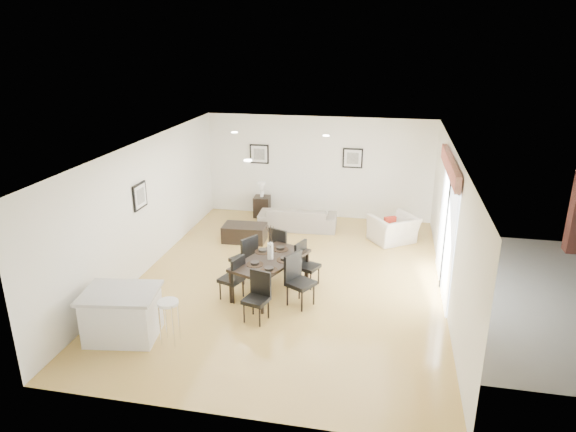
% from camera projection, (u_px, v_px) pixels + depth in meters
% --- Properties ---
extents(ground, '(8.00, 8.00, 0.00)m').
position_uv_depth(ground, '(289.00, 280.00, 10.33)').
color(ground, tan).
rests_on(ground, ground).
extents(wall_back, '(6.00, 0.04, 2.70)m').
position_uv_depth(wall_back, '(318.00, 167.00, 13.58)').
color(wall_back, white).
rests_on(wall_back, ground).
extents(wall_front, '(6.00, 0.04, 2.70)m').
position_uv_depth(wall_front, '(224.00, 325.00, 6.19)').
color(wall_front, white).
rests_on(wall_front, ground).
extents(wall_left, '(0.04, 8.00, 2.70)m').
position_uv_depth(wall_left, '(144.00, 207.00, 10.44)').
color(wall_left, white).
rests_on(wall_left, ground).
extents(wall_right, '(0.04, 8.00, 2.70)m').
position_uv_depth(wall_right, '(450.00, 228.00, 9.33)').
color(wall_right, white).
rests_on(wall_right, ground).
extents(ceiling, '(6.00, 8.00, 0.02)m').
position_uv_depth(ceiling, '(289.00, 148.00, 9.44)').
color(ceiling, white).
rests_on(ceiling, wall_back).
extents(sofa, '(2.00, 0.87, 0.57)m').
position_uv_depth(sofa, '(298.00, 218.00, 13.01)').
color(sofa, gray).
rests_on(sofa, ground).
extents(armchair, '(1.32, 1.29, 0.65)m').
position_uv_depth(armchair, '(393.00, 229.00, 12.15)').
color(armchair, silver).
rests_on(armchair, ground).
extents(dining_table, '(1.37, 1.82, 0.68)m').
position_uv_depth(dining_table, '(271.00, 262.00, 9.67)').
color(dining_table, black).
rests_on(dining_table, ground).
extents(dining_chair_wnear, '(0.49, 0.49, 0.87)m').
position_uv_depth(dining_chair_wnear, '(234.00, 276.00, 9.43)').
color(dining_chair_wnear, black).
rests_on(dining_chair_wnear, ground).
extents(dining_chair_wfar, '(0.59, 0.59, 0.96)m').
position_uv_depth(dining_chair_wfar, '(246.00, 256.00, 10.15)').
color(dining_chair_wfar, black).
rests_on(dining_chair_wfar, ground).
extents(dining_chair_enear, '(0.59, 0.59, 0.97)m').
position_uv_depth(dining_chair_enear, '(297.00, 277.00, 9.25)').
color(dining_chair_enear, black).
rests_on(dining_chair_enear, ground).
extents(dining_chair_efar, '(0.51, 0.51, 0.88)m').
position_uv_depth(dining_chair_efar, '(305.00, 261.00, 10.01)').
color(dining_chair_efar, black).
rests_on(dining_chair_efar, ground).
extents(dining_chair_head, '(0.48, 0.48, 0.87)m').
position_uv_depth(dining_chair_head, '(258.00, 293.00, 8.77)').
color(dining_chair_head, black).
rests_on(dining_chair_head, ground).
extents(dining_chair_foot, '(0.54, 0.54, 0.93)m').
position_uv_depth(dining_chair_foot, '(280.00, 246.00, 10.65)').
color(dining_chair_foot, black).
rests_on(dining_chair_foot, ground).
extents(vase, '(0.82, 1.29, 0.68)m').
position_uv_depth(vase, '(270.00, 246.00, 9.57)').
color(vase, white).
rests_on(vase, dining_table).
extents(coffee_table, '(1.03, 0.64, 0.40)m').
position_uv_depth(coffee_table, '(245.00, 233.00, 12.24)').
color(coffee_table, black).
rests_on(coffee_table, ground).
extents(side_table, '(0.44, 0.44, 0.56)m').
position_uv_depth(side_table, '(262.00, 206.00, 13.89)').
color(side_table, black).
rests_on(side_table, ground).
extents(table_lamp, '(0.20, 0.20, 0.39)m').
position_uv_depth(table_lamp, '(262.00, 188.00, 13.72)').
color(table_lamp, white).
rests_on(table_lamp, side_table).
extents(cushion, '(0.29, 0.22, 0.29)m').
position_uv_depth(cushion, '(390.00, 223.00, 12.01)').
color(cushion, '#A32415').
rests_on(cushion, armchair).
extents(kitchen_island, '(1.29, 1.07, 0.82)m').
position_uv_depth(kitchen_island, '(122.00, 314.00, 8.26)').
color(kitchen_island, white).
rests_on(kitchen_island, ground).
extents(bar_stool, '(0.33, 0.33, 0.73)m').
position_uv_depth(bar_stool, '(168.00, 307.00, 8.04)').
color(bar_stool, white).
rests_on(bar_stool, ground).
extents(framed_print_back_left, '(0.52, 0.04, 0.52)m').
position_uv_depth(framed_print_back_left, '(259.00, 154.00, 13.75)').
color(framed_print_back_left, black).
rests_on(framed_print_back_left, wall_back).
extents(framed_print_back_right, '(0.52, 0.04, 0.52)m').
position_uv_depth(framed_print_back_right, '(353.00, 158.00, 13.29)').
color(framed_print_back_right, black).
rests_on(framed_print_back_right, wall_back).
extents(framed_print_left_wall, '(0.04, 0.52, 0.52)m').
position_uv_depth(framed_print_left_wall, '(140.00, 196.00, 10.15)').
color(framed_print_left_wall, black).
rests_on(framed_print_left_wall, wall_left).
extents(sliding_door, '(0.12, 2.70, 2.57)m').
position_uv_depth(sliding_door, '(448.00, 206.00, 9.51)').
color(sliding_door, white).
rests_on(sliding_door, wall_right).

